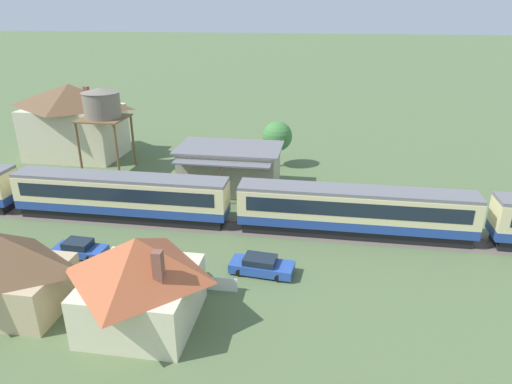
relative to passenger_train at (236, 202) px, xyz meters
The scene contains 10 objects.
ground_plane 11.42m from the passenger_train, ahead, with size 600.00×600.00×0.00m, color #566B42.
passenger_train is the anchor object (origin of this frame).
railway_track 5.51m from the passenger_train, ahead, with size 150.42×3.60×0.04m.
station_building 9.05m from the passenger_train, 105.58° to the left, with size 10.89×7.75×4.74m.
station_house_brown_roof 29.94m from the passenger_train, 145.38° to the left, with size 12.24×8.24×9.42m.
water_tower 22.53m from the passenger_train, 145.51° to the left, with size 5.07×5.07×9.85m.
cottage_terracotta_roof 14.36m from the passenger_train, 102.91° to the right, with size 6.96×6.98×5.89m.
parked_car_blue 13.42m from the passenger_train, 148.11° to the right, with size 4.20×1.99×1.30m.
parked_car_blue_2 8.23m from the passenger_train, 65.74° to the right, with size 4.85×2.31×1.34m.
yard_tree_1 17.10m from the passenger_train, 84.28° to the left, with size 3.59×3.59×5.62m.
Camera 1 is at (-3.74, -36.94, 18.49)m, focal length 32.00 mm.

